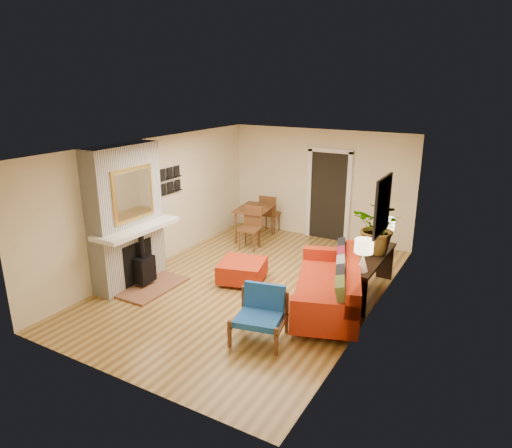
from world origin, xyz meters
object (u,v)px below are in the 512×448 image
at_px(console_table, 373,265).
at_px(ottoman, 242,270).
at_px(lamp_near, 364,251).
at_px(houseplant, 379,227).
at_px(blue_chair, 261,311).
at_px(dining_table, 258,214).
at_px(lamp_far, 386,228).
at_px(sofa, 333,286).

bearing_deg(console_table, ottoman, -164.08).
xyz_separation_m(lamp_near, houseplant, (-0.01, 0.93, 0.14)).
bearing_deg(console_table, blue_chair, -115.87).
relative_size(ottoman, dining_table, 0.54).
relative_size(ottoman, lamp_far, 1.85).
distance_m(sofa, dining_table, 3.69).
relative_size(sofa, ottoman, 2.54).
height_order(dining_table, lamp_near, lamp_near).
bearing_deg(console_table, lamp_far, 90.00).
bearing_deg(lamp_near, lamp_far, 90.00).
distance_m(sofa, blue_chair, 1.48).
relative_size(sofa, houseplant, 2.62).
height_order(sofa, houseplant, houseplant).
xyz_separation_m(blue_chair, houseplant, (1.04, 2.40, 0.79)).
relative_size(ottoman, blue_chair, 1.14).
bearing_deg(houseplant, ottoman, -158.50).
distance_m(console_table, lamp_far, 0.84).
height_order(blue_chair, lamp_near, lamp_near).
distance_m(blue_chair, lamp_far, 3.10).
bearing_deg(sofa, houseplant, 68.25).
xyz_separation_m(ottoman, blue_chair, (1.24, -1.51, 0.18)).
height_order(dining_table, lamp_far, lamp_far).
distance_m(blue_chair, houseplant, 2.73).
bearing_deg(lamp_far, blue_chair, -110.17).
distance_m(lamp_near, lamp_far, 1.38).
height_order(ottoman, dining_table, dining_table).
bearing_deg(lamp_near, sofa, -163.74).
xyz_separation_m(sofa, ottoman, (-1.86, 0.16, -0.17)).
relative_size(ottoman, console_table, 0.54).
height_order(sofa, lamp_far, lamp_far).
bearing_deg(blue_chair, dining_table, 120.25).
distance_m(console_table, lamp_near, 0.84).
bearing_deg(lamp_near, dining_table, 144.88).
xyz_separation_m(dining_table, lamp_near, (3.23, -2.27, 0.43)).
distance_m(blue_chair, lamp_near, 1.92).
bearing_deg(dining_table, lamp_far, -15.52).
height_order(console_table, houseplant, houseplant).
bearing_deg(dining_table, blue_chair, -59.75).
xyz_separation_m(blue_chair, console_table, (1.05, 2.16, 0.16)).
distance_m(dining_table, houseplant, 3.54).
relative_size(blue_chair, dining_table, 0.48).
distance_m(ottoman, houseplant, 2.64).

